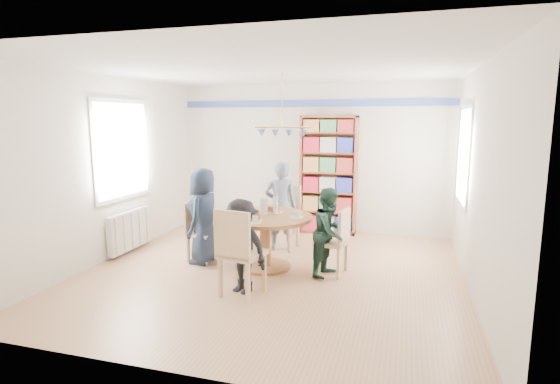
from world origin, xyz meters
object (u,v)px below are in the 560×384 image
at_px(dining_table, 265,229).
at_px(chair_far, 285,214).
at_px(chair_left, 199,228).
at_px(person_right, 330,232).
at_px(chair_right, 337,238).
at_px(person_near, 241,246).
at_px(radiator, 130,230).
at_px(chair_near, 238,249).
at_px(person_far, 281,206).
at_px(bookshelf, 328,176).
at_px(person_left, 204,216).

distance_m(dining_table, chair_far, 1.03).
height_order(chair_left, person_right, person_right).
height_order(chair_right, person_near, person_near).
height_order(person_right, person_near, person_right).
height_order(chair_left, chair_far, chair_far).
xyz_separation_m(dining_table, chair_far, (-0.00, 1.03, 0.00)).
relative_size(radiator, chair_near, 0.95).
height_order(chair_far, person_far, person_far).
xyz_separation_m(person_right, person_far, (-0.95, 0.95, 0.12)).
height_order(chair_right, person_right, person_right).
xyz_separation_m(chair_left, chair_far, (1.04, 0.98, 0.07)).
height_order(chair_far, person_near, person_near).
bearing_deg(chair_right, chair_near, -131.60).
xyz_separation_m(person_right, bookshelf, (-0.41, 2.20, 0.46)).
bearing_deg(chair_left, person_left, -29.48).
relative_size(dining_table, person_far, 0.91).
height_order(chair_left, person_far, person_far).
relative_size(chair_near, person_far, 0.74).
height_order(person_right, person_far, person_far).
xyz_separation_m(chair_far, bookshelf, (0.50, 1.13, 0.49)).
height_order(radiator, person_near, person_near).
bearing_deg(radiator, chair_right, -1.60).
relative_size(radiator, person_far, 0.70).
bearing_deg(person_right, chair_far, 56.44).
relative_size(chair_right, person_right, 0.76).
relative_size(chair_far, person_near, 0.89).
xyz_separation_m(radiator, person_left, (1.34, -0.14, 0.34)).
height_order(person_near, bookshelf, bookshelf).
height_order(chair_far, chair_near, chair_near).
distance_m(chair_right, chair_near, 1.47).
xyz_separation_m(person_right, person_near, (-0.91, -0.88, -0.02)).
bearing_deg(person_left, person_right, 88.36).
bearing_deg(person_right, person_near, 150.10).
height_order(radiator, dining_table, dining_table).
height_order(radiator, person_left, person_left).
relative_size(radiator, person_right, 0.85).
distance_m(chair_right, person_right, 0.15).
xyz_separation_m(dining_table, chair_left, (-1.05, 0.05, -0.07)).
height_order(radiator, chair_right, chair_right).
xyz_separation_m(chair_left, person_near, (1.04, -0.97, 0.08)).
distance_m(radiator, person_left, 1.39).
bearing_deg(radiator, chair_left, -3.33).
distance_m(chair_near, person_far, 1.98).
relative_size(chair_right, bookshelf, 0.42).
relative_size(chair_left, bookshelf, 0.41).
relative_size(radiator, chair_right, 1.11).
distance_m(person_right, bookshelf, 2.29).
distance_m(chair_right, person_near, 1.37).
xyz_separation_m(person_left, person_right, (1.84, -0.03, -0.10)).
xyz_separation_m(person_left, bookshelf, (1.42, 2.18, 0.36)).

